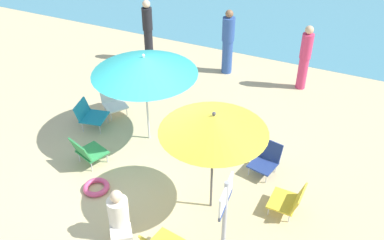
% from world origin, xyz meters
% --- Properties ---
extents(ground_plane, '(40.00, 40.00, 0.00)m').
position_xyz_m(ground_plane, '(0.00, 0.00, 0.00)').
color(ground_plane, '#CCB789').
extents(umbrella_teal, '(2.05, 2.05, 1.95)m').
position_xyz_m(umbrella_teal, '(-0.43, 0.84, 1.72)').
color(umbrella_teal, silver).
rests_on(umbrella_teal, ground_plane).
extents(umbrella_yellow, '(1.70, 1.70, 1.96)m').
position_xyz_m(umbrella_yellow, '(1.49, -0.42, 1.75)').
color(umbrella_yellow, '#4C4C51').
rests_on(umbrella_yellow, ground_plane).
extents(beach_chair_a, '(0.56, 0.63, 0.59)m').
position_xyz_m(beach_chair_a, '(2.08, 0.86, 0.29)').
color(beach_chair_a, navy).
rests_on(beach_chair_a, ground_plane).
extents(beach_chair_c, '(0.66, 0.68, 0.63)m').
position_xyz_m(beach_chair_c, '(-1.07, -0.40, 0.33)').
color(beach_chair_c, '#33934C').
rests_on(beach_chair_c, ground_plane).
extents(beach_chair_d, '(0.73, 0.71, 0.59)m').
position_xyz_m(beach_chair_d, '(-1.65, 1.38, 0.30)').
color(beach_chair_d, white).
rests_on(beach_chair_d, ground_plane).
extents(beach_chair_e, '(0.68, 0.63, 0.60)m').
position_xyz_m(beach_chair_e, '(-1.78, 0.67, 0.33)').
color(beach_chair_e, teal).
rests_on(beach_chair_e, ground_plane).
extents(beach_chair_f, '(0.55, 0.56, 0.54)m').
position_xyz_m(beach_chair_f, '(2.74, -0.00, 0.28)').
color(beach_chair_f, gold).
rests_on(beach_chair_f, ground_plane).
extents(person_a, '(0.51, 0.55, 0.97)m').
position_xyz_m(person_a, '(0.46, -1.65, 0.49)').
color(person_a, silver).
rests_on(person_a, ground_plane).
extents(person_b, '(0.28, 0.28, 1.64)m').
position_xyz_m(person_b, '(1.98, 4.25, 0.84)').
color(person_b, '#DB3866').
rests_on(person_b, ground_plane).
extents(person_c, '(0.27, 0.27, 1.71)m').
position_xyz_m(person_c, '(-2.20, 4.02, 0.88)').
color(person_c, black).
rests_on(person_c, ground_plane).
extents(person_d, '(0.32, 0.32, 1.71)m').
position_xyz_m(person_d, '(0.01, 4.25, 0.86)').
color(person_d, '#2D519E').
rests_on(person_d, ground_plane).
extents(warning_sign, '(0.07, 0.55, 1.98)m').
position_xyz_m(warning_sign, '(2.21, -1.76, 1.31)').
color(warning_sign, '#ADADB2').
rests_on(warning_sign, ground_plane).
extents(swim_ring, '(0.48, 0.48, 0.10)m').
position_xyz_m(swim_ring, '(-0.55, -0.91, 0.05)').
color(swim_ring, '#E54C7F').
rests_on(swim_ring, ground_plane).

